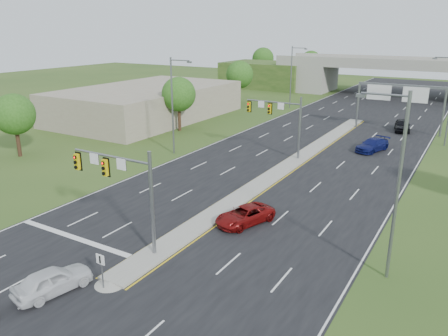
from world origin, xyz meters
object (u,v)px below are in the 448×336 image
Objects in this scene: signal_mast_far at (281,116)px; car_far_a at (245,215)px; signal_mast_near at (123,181)px; car_white at (53,280)px; overpass at (395,80)px; keep_right_sign at (101,265)px; car_far_c at (402,125)px; car_far_b at (372,145)px; sign_gantry at (399,95)px.

car_far_a is at bearing -74.13° from signal_mast_far.
car_far_a is at bearing 55.31° from signal_mast_near.
car_white is (0.12, -6.07, -3.96)m from signal_mast_near.
overpass is at bearing 111.83° from car_far_a.
overpass is at bearing 90.00° from keep_right_sign.
keep_right_sign is 2.79m from car_white.
overpass is (2.26, 55.07, -1.17)m from signal_mast_far.
car_far_c is (9.76, 20.91, -3.86)m from signal_mast_far.
overpass reaches higher than car_far_b.
sign_gantry reaches higher than car_white.
signal_mast_near is at bearing -113.23° from car_far_c.
signal_mast_near is 1.61× the size of car_white.
signal_mast_far is 1.37× the size of car_far_b.
overpass reaches higher than keep_right_sign.
signal_mast_near is 0.09× the size of overpass.
car_far_a is (-3.91, -37.72, -4.55)m from sign_gantry.
signal_mast_far is 23.40m from car_far_c.
car_white is 0.85× the size of car_far_b.
car_far_c reaches higher than car_far_a.
car_white is 0.88× the size of car_far_c.
signal_mast_far is 31.32m from car_white.
car_far_c is at bearing -88.15° from car_white.
signal_mast_far is at bearing 94.39° from keep_right_sign.
signal_mast_near reaches higher than car_white.
car_far_c is (9.76, 45.91, -3.86)m from signal_mast_near.
signal_mast_near is 34.25m from car_far_b.
signal_mast_near is 80.11m from overpass.
keep_right_sign is (2.26, -4.45, -3.21)m from signal_mast_near.
keep_right_sign is 84.55m from overpass.
car_white is at bearing -89.78° from signal_mast_far.
car_white is at bearing -111.74° from car_far_c.
car_white is (0.12, -31.07, -3.96)m from signal_mast_far.
car_far_b is (3.50, 25.65, 0.08)m from car_far_a.
car_far_a is 38.92m from car_far_c.
car_far_c is at bearing 78.00° from signal_mast_near.
car_far_a is at bearing -97.88° from car_white.
signal_mast_far is at bearing -77.43° from car_white.
car_far_b is at bearing -82.41° from overpass.
sign_gantry reaches higher than car_far_b.
overpass is at bearing 114.61° from car_far_b.
car_white is at bearing -90.59° from car_far_a.
signal_mast_far reaches higher than car_white.
car_far_b is (8.54, 7.93, -3.96)m from signal_mast_far.
car_far_a is (2.78, 11.73, -0.83)m from keep_right_sign.
signal_mast_near is at bearing 116.94° from keep_right_sign.
signal_mast_near reaches higher than car_far_c.
overpass reaches higher than car_far_c.
overpass reaches higher than car_white.
car_far_b is at bearing -91.91° from sign_gantry.
keep_right_sign is 0.43× the size of car_far_b.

